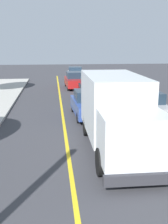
# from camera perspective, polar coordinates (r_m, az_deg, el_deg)

# --- Properties ---
(centre_line_yellow) EXTENTS (0.16, 56.00, 0.01)m
(centre_line_yellow) POSITION_cam_1_polar(r_m,az_deg,el_deg) (13.53, -3.49, -6.18)
(centre_line_yellow) COLOR gold
(centre_line_yellow) RESTS_ON ground
(box_truck) EXTENTS (2.42, 7.19, 3.20)m
(box_truck) POSITION_cam_1_polar(r_m,az_deg,el_deg) (12.43, 6.38, 0.43)
(box_truck) COLOR silver
(box_truck) RESTS_ON ground
(parked_car_near) EXTENTS (2.00, 4.48, 1.67)m
(parked_car_near) POSITION_cam_1_polar(r_m,az_deg,el_deg) (18.11, 0.81, 1.56)
(parked_car_near) COLOR #2D4793
(parked_car_near) RESTS_ON ground
(parked_car_mid) EXTENTS (1.96, 4.46, 1.67)m
(parked_car_mid) POSITION_cam_1_polar(r_m,az_deg,el_deg) (24.07, 1.23, 4.59)
(parked_car_mid) COLOR black
(parked_car_mid) RESTS_ON ground
(parked_car_far) EXTENTS (1.97, 4.47, 1.67)m
(parked_car_far) POSITION_cam_1_polar(r_m,az_deg,el_deg) (29.64, -1.87, 6.30)
(parked_car_far) COLOR maroon
(parked_car_far) RESTS_ON ground
(parked_car_furthest) EXTENTS (2.01, 4.48, 1.67)m
(parked_car_furthest) POSITION_cam_1_polar(r_m,az_deg,el_deg) (35.83, -1.78, 7.58)
(parked_car_furthest) COLOR silver
(parked_car_furthest) RESTS_ON ground
(parked_van_across) EXTENTS (1.89, 4.43, 1.67)m
(parked_van_across) POSITION_cam_1_polar(r_m,az_deg,el_deg) (18.14, 12.47, 1.25)
(parked_van_across) COLOR #B7B7BC
(parked_van_across) RESTS_ON ground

